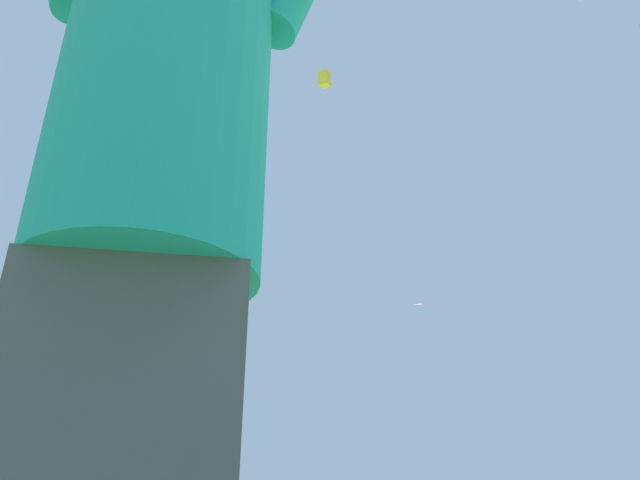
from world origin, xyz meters
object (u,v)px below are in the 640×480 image
Objects in this scene: distant_kite_purple_high_right at (420,304)px; kite_flyer_person at (151,207)px; marker_flag at (161,369)px; distant_kite_yellow_high_left at (324,79)px.

kite_flyer_person is at bearing -95.40° from distant_kite_purple_high_right.
distant_kite_purple_high_right reaches higher than kite_flyer_person.
marker_flag is (-3.80, -16.35, -6.27)m from distant_kite_purple_high_right.
distant_kite_yellow_high_left is at bearing 173.86° from distant_kite_purple_high_right.
distant_kite_yellow_high_left is (-3.66, 0.39, 11.50)m from distant_kite_purple_high_right.
kite_flyer_person is 22.55m from distant_kite_purple_high_right.
distant_kite_purple_high_right reaches higher than marker_flag.
marker_flag is (-0.14, -16.74, -17.77)m from distant_kite_yellow_high_left.
marker_flag is (-1.79, 4.92, 0.97)m from kite_flyer_person.
marker_flag is at bearing -90.47° from distant_kite_yellow_high_left.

